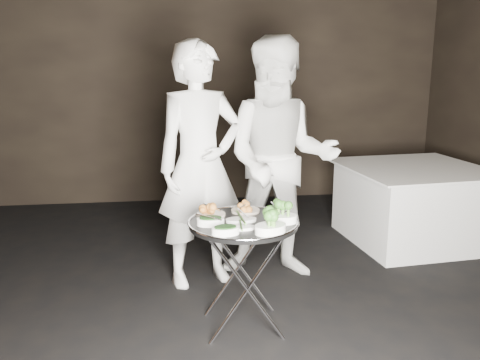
{
  "coord_description": "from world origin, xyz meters",
  "views": [
    {
      "loc": [
        -0.31,
        -2.73,
        1.68
      ],
      "look_at": [
        0.12,
        0.41,
        0.95
      ],
      "focal_mm": 38.0,
      "sensor_mm": 36.0,
      "label": 1
    }
  ],
  "objects": [
    {
      "name": "floor",
      "position": [
        0.0,
        0.0,
        -0.03
      ],
      "size": [
        6.0,
        7.0,
        0.05
      ],
      "primitive_type": "cube",
      "color": "black",
      "rests_on": "ground"
    },
    {
      "name": "wall_back",
      "position": [
        0.0,
        3.52,
        1.5
      ],
      "size": [
        6.0,
        0.05,
        3.0
      ],
      "primitive_type": "cube",
      "color": "black",
      "rests_on": "floor"
    },
    {
      "name": "tray_stand",
      "position": [
        0.12,
        0.26,
        0.39
      ],
      "size": [
        0.48,
        0.4,
        0.7
      ],
      "rotation": [
        0.0,
        0.0,
        -0.03
      ],
      "color": "silver",
      "rests_on": "floor"
    },
    {
      "name": "serving_tray",
      "position": [
        0.12,
        0.26,
        0.71
      ],
      "size": [
        0.69,
        0.69,
        0.04
      ],
      "color": "black",
      "rests_on": "tray_stand"
    },
    {
      "name": "potato_plate_a",
      "position": [
        -0.07,
        0.41,
        0.75
      ],
      "size": [
        0.19,
        0.19,
        0.07
      ],
      "rotation": [
        0.0,
        0.0,
        -0.31
      ],
      "color": "beige",
      "rests_on": "serving_tray"
    },
    {
      "name": "potato_plate_b",
      "position": [
        0.16,
        0.47,
        0.75
      ],
      "size": [
        0.19,
        0.19,
        0.07
      ],
      "rotation": [
        0.0,
        0.0,
        -0.23
      ],
      "color": "beige",
      "rests_on": "serving_tray"
    },
    {
      "name": "greens_bowl",
      "position": [
        0.34,
        0.38,
        0.75
      ],
      "size": [
        0.12,
        0.12,
        0.07
      ],
      "rotation": [
        0.0,
        0.0,
        -0.19
      ],
      "color": "white",
      "rests_on": "serving_tray"
    },
    {
      "name": "asparagus_plate_a",
      "position": [
        0.11,
        0.26,
        0.74
      ],
      "size": [
        0.2,
        0.12,
        0.04
      ],
      "rotation": [
        0.0,
        0.0,
        0.06
      ],
      "color": "white",
      "rests_on": "serving_tray"
    },
    {
      "name": "asparagus_plate_b",
      "position": [
        0.09,
        0.12,
        0.73
      ],
      "size": [
        0.17,
        0.1,
        0.03
      ],
      "rotation": [
        0.0,
        0.0,
        -0.07
      ],
      "color": "white",
      "rests_on": "serving_tray"
    },
    {
      "name": "spinach_bowl_a",
      "position": [
        -0.09,
        0.22,
        0.75
      ],
      "size": [
        0.18,
        0.12,
        0.07
      ],
      "rotation": [
        0.0,
        0.0,
        -0.09
      ],
      "color": "white",
      "rests_on": "serving_tray"
    },
    {
      "name": "spinach_bowl_b",
      "position": [
        -0.02,
        0.04,
        0.75
      ],
      "size": [
        0.17,
        0.13,
        0.07
      ],
      "rotation": [
        0.0,
        0.0,
        0.13
      ],
      "color": "white",
      "rests_on": "serving_tray"
    },
    {
      "name": "broccoli_bowl_a",
      "position": [
        0.35,
        0.22,
        0.75
      ],
      "size": [
        0.22,
        0.18,
        0.08
      ],
      "rotation": [
        0.0,
        0.0,
        -0.25
      ],
      "color": "white",
      "rests_on": "serving_tray"
    },
    {
      "name": "broccoli_bowl_b",
      "position": [
        0.25,
        0.03,
        0.76
      ],
      "size": [
        0.24,
        0.21,
        0.08
      ],
      "rotation": [
        0.0,
        0.0,
        0.4
      ],
      "color": "white",
      "rests_on": "serving_tray"
    },
    {
      "name": "serving_utensils",
      "position": [
        0.14,
        0.33,
        0.77
      ],
      "size": [
        0.59,
        0.43,
        0.01
      ],
      "color": "silver",
      "rests_on": "serving_tray"
    },
    {
      "name": "waiter_left",
      "position": [
        -0.1,
        1.03,
        0.93
      ],
      "size": [
        0.78,
        0.64,
        1.86
      ],
      "primitive_type": "imported",
      "rotation": [
        0.0,
        0.0,
        0.33
      ],
      "color": "white",
      "rests_on": "floor"
    },
    {
      "name": "waiter_right",
      "position": [
        0.53,
        1.08,
        0.94
      ],
      "size": [
        1.05,
        0.89,
        1.89
      ],
      "primitive_type": "imported",
      "rotation": [
        0.0,
        0.0,
        -0.21
      ],
      "color": "white",
      "rests_on": "floor"
    },
    {
      "name": "dining_table",
      "position": [
        1.95,
        1.68,
        0.37
      ],
      "size": [
        1.28,
        1.28,
        0.73
      ],
      "rotation": [
        0.0,
        0.0,
        0.1
      ],
      "color": "silver",
      "rests_on": "floor"
    }
  ]
}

